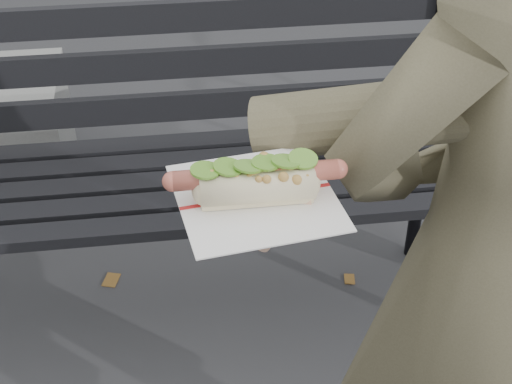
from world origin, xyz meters
The scene contains 3 objects.
park_bench centered at (-0.02, 0.97, 0.52)m, with size 1.50×0.44×0.88m.
person centered at (0.42, 0.10, 0.82)m, with size 0.60×0.39×1.63m, color #4F4A34.
held_hotdog centered at (0.22, 0.07, 1.11)m, with size 0.62×0.31×0.20m.
Camera 1 is at (-0.07, -0.76, 1.64)m, focal length 55.00 mm.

